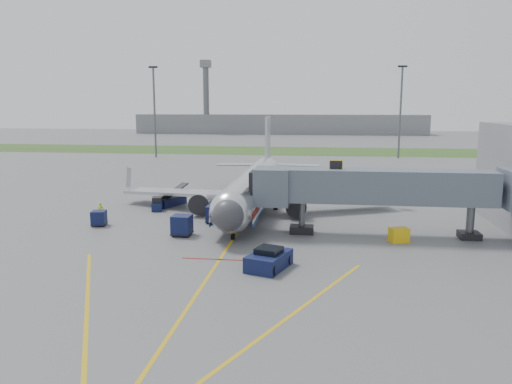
# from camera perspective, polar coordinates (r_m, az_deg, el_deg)

# --- Properties ---
(ground) EXTENTS (400.00, 400.00, 0.00)m
(ground) POSITION_cam_1_polar(r_m,az_deg,el_deg) (42.88, -3.11, -6.11)
(ground) COLOR #565659
(ground) RESTS_ON ground
(grass_strip) EXTENTS (300.00, 25.00, 0.01)m
(grass_strip) POSITION_cam_1_polar(r_m,az_deg,el_deg) (131.27, 4.08, 4.71)
(grass_strip) COLOR #2D4C1E
(grass_strip) RESTS_ON ground
(apron_markings) EXTENTS (21.52, 50.00, 0.01)m
(apron_markings) POSITION_cam_1_polar(r_m,az_deg,el_deg) (35.97, -5.28, -9.32)
(apron_markings) COLOR gold
(apron_markings) RESTS_ON ground
(airliner) EXTENTS (32.10, 35.67, 10.25)m
(airliner) POSITION_cam_1_polar(r_m,az_deg,el_deg) (57.02, -0.34, 0.64)
(airliner) COLOR silver
(airliner) RESTS_ON ground
(jet_bridge) EXTENTS (25.30, 4.00, 6.90)m
(jet_bridge) POSITION_cam_1_polar(r_m,az_deg,el_deg) (46.40, 13.83, 0.50)
(jet_bridge) COLOR slate
(jet_bridge) RESTS_ON ground
(light_mast_left) EXTENTS (2.00, 0.44, 20.40)m
(light_mast_left) POSITION_cam_1_polar(r_m,az_deg,el_deg) (116.74, -11.52, 9.19)
(light_mast_left) COLOR #595B60
(light_mast_left) RESTS_ON ground
(light_mast_right) EXTENTS (2.00, 0.44, 20.40)m
(light_mast_right) POSITION_cam_1_polar(r_m,az_deg,el_deg) (116.82, 16.19, 9.00)
(light_mast_right) COLOR #595B60
(light_mast_right) RESTS_ON ground
(distant_terminal) EXTENTS (120.00, 14.00, 8.00)m
(distant_terminal) POSITION_cam_1_polar(r_m,az_deg,el_deg) (211.39, 2.66, 7.77)
(distant_terminal) COLOR slate
(distant_terminal) RESTS_ON ground
(control_tower) EXTENTS (4.00, 4.00, 30.00)m
(control_tower) POSITION_cam_1_polar(r_m,az_deg,el_deg) (211.03, -5.73, 11.35)
(control_tower) COLOR #595B60
(control_tower) RESTS_ON ground
(pushback_tug) EXTENTS (3.43, 4.34, 1.58)m
(pushback_tug) POSITION_cam_1_polar(r_m,az_deg,el_deg) (36.85, 1.47, -7.73)
(pushback_tug) COLOR #0C1735
(pushback_tug) RESTS_ON ground
(baggage_tug) EXTENTS (1.63, 2.39, 1.53)m
(baggage_tug) POSITION_cam_1_polar(r_m,az_deg,el_deg) (57.85, -11.22, -1.40)
(baggage_tug) COLOR #0C1735
(baggage_tug) RESTS_ON ground
(baggage_cart_a) EXTENTS (1.79, 1.79, 1.88)m
(baggage_cart_a) POSITION_cam_1_polar(r_m,az_deg,el_deg) (46.29, -8.47, -3.78)
(baggage_cart_a) COLOR #0C1735
(baggage_cart_a) RESTS_ON ground
(baggage_cart_b) EXTENTS (1.62, 1.62, 1.50)m
(baggage_cart_b) POSITION_cam_1_polar(r_m,az_deg,el_deg) (51.91, -17.52, -2.86)
(baggage_cart_b) COLOR #0C1735
(baggage_cart_b) RESTS_ON ground
(baggage_cart_c) EXTENTS (1.66, 1.66, 1.73)m
(baggage_cart_c) POSITION_cam_1_polar(r_m,az_deg,el_deg) (50.92, -4.78, -2.54)
(baggage_cart_c) COLOR #0C1735
(baggage_cart_c) RESTS_ON ground
(belt_loader) EXTENTS (3.11, 5.04, 2.40)m
(belt_loader) POSITION_cam_1_polar(r_m,az_deg,el_deg) (60.28, -9.68, -0.97)
(belt_loader) COLOR #0C1735
(belt_loader) RESTS_ON ground
(ground_power_cart) EXTENTS (1.84, 1.52, 1.26)m
(ground_power_cart) POSITION_cam_1_polar(r_m,az_deg,el_deg) (45.46, 16.01, -4.75)
(ground_power_cart) COLOR #EAB70D
(ground_power_cart) RESTS_ON ground
(ramp_worker) EXTENTS (0.75, 0.60, 1.78)m
(ramp_worker) POSITION_cam_1_polar(r_m,az_deg,el_deg) (54.55, -17.33, -2.11)
(ramp_worker) COLOR #AED519
(ramp_worker) RESTS_ON ground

